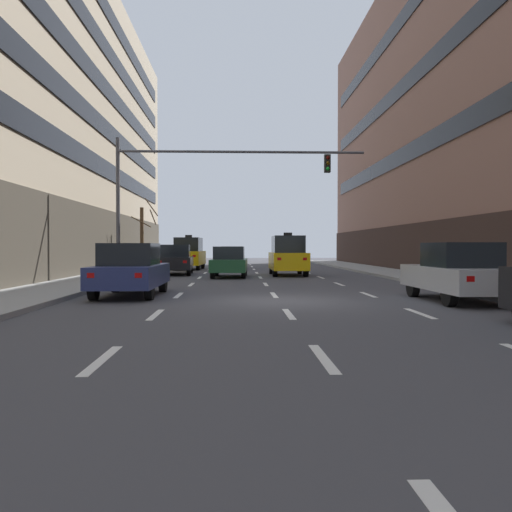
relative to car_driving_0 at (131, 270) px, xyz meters
name	(u,v)px	position (x,y,z in m)	size (l,w,h in m)	color
ground_plane	(279,301)	(4.70, -1.80, -0.85)	(120.00, 120.00, 0.00)	#424247
sidewalk_left	(8,300)	(-3.19, -1.80, -0.78)	(3.11, 80.00, 0.14)	gray
lane_stripe_l1_s2	(102,360)	(1.53, -9.80, -0.84)	(0.16, 2.00, 0.01)	silver
lane_stripe_l1_s3	(156,315)	(1.53, -4.80, -0.84)	(0.16, 2.00, 0.01)	silver
lane_stripe_l1_s4	(179,295)	(1.53, 0.20, -0.84)	(0.16, 2.00, 0.01)	silver
lane_stripe_l1_s5	(191,284)	(1.53, 5.20, -0.84)	(0.16, 2.00, 0.01)	silver
lane_stripe_l1_s6	(200,278)	(1.53, 10.20, -0.84)	(0.16, 2.00, 0.01)	silver
lane_stripe_l1_s7	(205,273)	(1.53, 15.20, -0.84)	(0.16, 2.00, 0.01)	silver
lane_stripe_l1_s8	(209,269)	(1.53, 20.20, -0.84)	(0.16, 2.00, 0.01)	silver
lane_stripe_l1_s9	(213,267)	(1.53, 25.20, -0.84)	(0.16, 2.00, 0.01)	silver
lane_stripe_l1_s10	(215,265)	(1.53, 30.20, -0.84)	(0.16, 2.00, 0.01)	silver
lane_stripe_l2_s2	(323,358)	(4.70, -9.80, -0.84)	(0.16, 2.00, 0.01)	silver
lane_stripe_l2_s3	(289,314)	(4.70, -4.80, -0.84)	(0.16, 2.00, 0.01)	silver
lane_stripe_l2_s4	(274,295)	(4.70, 0.20, -0.84)	(0.16, 2.00, 0.01)	silver
lane_stripe_l2_s5	(266,284)	(4.70, 5.20, -0.84)	(0.16, 2.00, 0.01)	silver
lane_stripe_l2_s6	(260,277)	(4.70, 10.20, -0.84)	(0.16, 2.00, 0.01)	silver
lane_stripe_l2_s7	(257,273)	(4.70, 15.20, -0.84)	(0.16, 2.00, 0.01)	silver
lane_stripe_l2_s8	(254,269)	(4.70, 20.20, -0.84)	(0.16, 2.00, 0.01)	silver
lane_stripe_l2_s9	(252,267)	(4.70, 25.20, -0.84)	(0.16, 2.00, 0.01)	silver
lane_stripe_l2_s10	(250,265)	(4.70, 30.20, -0.84)	(0.16, 2.00, 0.01)	silver
lane_stripe_l3_s3	(420,313)	(7.86, -4.80, -0.84)	(0.16, 2.00, 0.01)	silver
lane_stripe_l3_s4	(368,295)	(7.86, 0.20, -0.84)	(0.16, 2.00, 0.01)	silver
lane_stripe_l3_s5	(339,284)	(7.86, 5.20, -0.84)	(0.16, 2.00, 0.01)	silver
lane_stripe_l3_s6	(321,277)	(7.86, 10.20, -0.84)	(0.16, 2.00, 0.01)	silver
lane_stripe_l3_s7	(308,273)	(7.86, 15.20, -0.84)	(0.16, 2.00, 0.01)	silver
lane_stripe_l3_s8	(298,269)	(7.86, 20.20, -0.84)	(0.16, 2.00, 0.01)	silver
lane_stripe_l3_s9	(291,267)	(7.86, 25.20, -0.84)	(0.16, 2.00, 0.01)	silver
lane_stripe_l3_s10	(285,265)	(7.86, 30.20, -0.84)	(0.16, 2.00, 0.01)	silver
car_driving_0	(131,270)	(0.00, 0.00, 0.00)	(1.95, 4.60, 1.72)	black
taxi_driving_1	(189,254)	(0.08, 20.15, 0.27)	(2.16, 4.73, 2.44)	black
car_driving_2	(175,260)	(-0.10, 13.39, 0.00)	(2.13, 4.68, 1.73)	black
car_driving_3	(229,262)	(3.08, 10.64, -0.05)	(1.99, 4.40, 1.62)	black
taxi_driving_4	(288,256)	(6.34, 12.28, 0.26)	(1.92, 4.58, 2.40)	black
car_driving_5	(232,258)	(3.12, 21.60, -0.04)	(1.87, 4.37, 1.63)	black
car_parked_1	(458,272)	(9.98, -2.04, 0.01)	(1.99, 4.64, 1.73)	black
traffic_signal_0	(197,180)	(1.63, 7.39, 3.86)	(11.57, 0.35, 6.52)	#4C4C51
street_tree_0	(143,236)	(-2.83, 18.29, 1.48)	(1.62, 1.73, 4.64)	#4C3823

